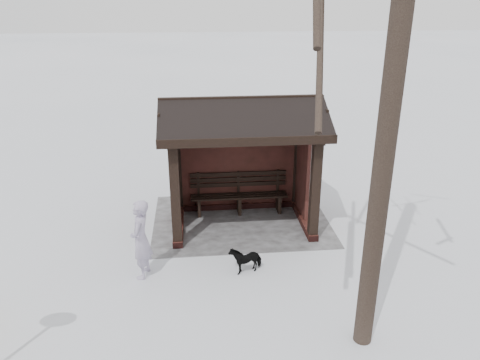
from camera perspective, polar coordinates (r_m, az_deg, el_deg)
ground at (r=11.28m, az=0.21°, el=-5.40°), size 120.00×120.00×0.00m
trampled_patch at (r=11.45m, az=0.11°, el=-4.91°), size 4.20×3.20×0.02m
bus_shelter at (r=10.62m, az=0.14°, el=5.45°), size 3.60×2.40×3.09m
pedestrian at (r=9.17m, az=-12.00°, el=-7.09°), size 0.48×0.64×1.60m
dog at (r=9.39m, az=0.69°, el=-9.55°), size 0.70×0.49×0.54m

